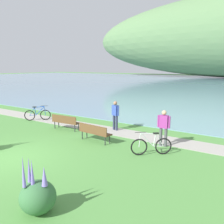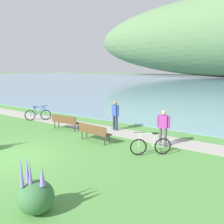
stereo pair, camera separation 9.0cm
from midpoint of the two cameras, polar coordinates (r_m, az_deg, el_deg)
name	(u,v)px [view 2 (the right image)]	position (r m, az deg, el deg)	size (l,w,h in m)	color
ground_plane	(10,158)	(10.87, -22.88, -9.95)	(200.00, 200.00, 0.00)	#518E42
bay_water	(222,84)	(54.03, 24.64, 6.04)	(180.00, 80.00, 0.04)	#6B8EA8
shoreline_path	(95,128)	(14.63, -3.78, -3.78)	(60.00, 1.50, 0.01)	#A39E93
park_bench_near_camera	(94,131)	(11.92, -4.07, -4.63)	(1.83, 0.63, 0.88)	brown
park_bench_further_along	(65,121)	(14.33, -10.83, -2.14)	(1.82, 0.58, 0.88)	brown
bicycle_leaning_near_bench	(38,115)	(17.33, -17.02, -0.58)	(1.33, 1.26, 1.01)	black
bicycle_beside_path	(151,146)	(10.34, 9.38, -7.93)	(1.40, 1.17, 1.01)	black
person_at_shoreline	(115,114)	(13.91, 0.96, -0.41)	(0.59, 0.32, 1.71)	#282D47
person_on_the_grass	(163,126)	(11.37, 12.29, -3.25)	(0.61, 0.25, 1.71)	#4C4C51
echium_bush_mid_cluster	(36,196)	(6.74, -17.26, -18.48)	(0.93, 0.93, 1.61)	#386B3D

